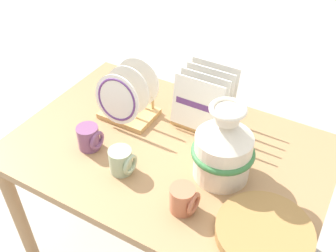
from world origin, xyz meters
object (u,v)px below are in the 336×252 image
dish_rack_round_plates (127,101)px  mug_sage_glaze (122,161)px  mug_plum_glaze (89,138)px  ceramic_vase (223,147)px  mug_terracotta_glaze (184,199)px  dish_rack_square_plates (204,105)px  wicker_charger_stack (264,232)px

dish_rack_round_plates → mug_sage_glaze: (0.16, -0.27, -0.03)m
mug_sage_glaze → mug_plum_glaze: (-0.18, 0.04, 0.00)m
mug_sage_glaze → mug_plum_glaze: same height
ceramic_vase → mug_terracotta_glaze: ceramic_vase is taller
dish_rack_round_plates → ceramic_vase: bearing=-12.9°
ceramic_vase → mug_plum_glaze: 0.50m
ceramic_vase → dish_rack_square_plates: bearing=127.4°
dish_rack_square_plates → wicker_charger_stack: dish_rack_square_plates is taller
ceramic_vase → dish_rack_square_plates: (-0.18, 0.24, -0.05)m
wicker_charger_stack → mug_terracotta_glaze: 0.26m
dish_rack_round_plates → mug_plum_glaze: size_ratio=2.41×
mug_terracotta_glaze → dish_rack_square_plates: bearing=107.8°
dish_rack_square_plates → dish_rack_round_plates: bearing=-155.4°
dish_rack_square_plates → mug_plum_glaze: size_ratio=2.43×
ceramic_vase → dish_rack_round_plates: bearing=167.1°
dish_rack_square_plates → mug_sage_glaze: size_ratio=2.43×
mug_sage_glaze → ceramic_vase: bearing=27.2°
ceramic_vase → dish_rack_round_plates: ceramic_vase is taller
ceramic_vase → mug_plum_glaze: ceramic_vase is taller
ceramic_vase → dish_rack_round_plates: 0.48m
dish_rack_square_plates → mug_sage_glaze: 0.42m
wicker_charger_stack → mug_sage_glaze: (-0.53, 0.01, 0.03)m
mug_sage_glaze → dish_rack_square_plates: bearing=72.3°
mug_terracotta_glaze → mug_plum_glaze: size_ratio=1.00×
mug_plum_glaze → wicker_charger_stack: bearing=-4.5°
ceramic_vase → wicker_charger_stack: bearing=-38.2°
ceramic_vase → mug_sage_glaze: ceramic_vase is taller
dish_rack_square_plates → mug_sage_glaze: bearing=-107.7°
mug_terracotta_glaze → mug_plum_glaze: same height
wicker_charger_stack → mug_plum_glaze: size_ratio=3.14×
dish_rack_square_plates → mug_plum_glaze: bearing=-130.5°
dish_rack_square_plates → mug_sage_glaze: dish_rack_square_plates is taller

